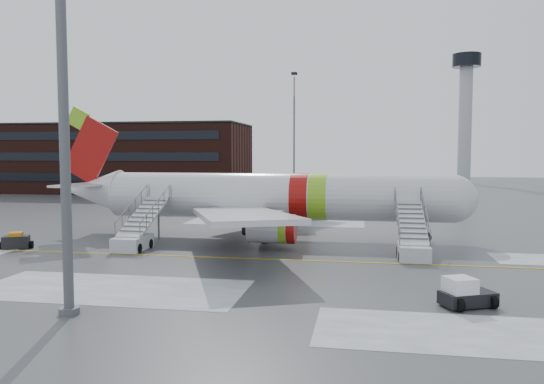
% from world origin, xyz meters
% --- Properties ---
extents(ground, '(260.00, 260.00, 0.00)m').
position_xyz_m(ground, '(0.00, 0.00, 0.00)').
color(ground, '#494C4F').
rests_on(ground, ground).
extents(airliner, '(35.03, 32.97, 11.18)m').
position_xyz_m(airliner, '(-1.21, 7.82, 3.42)').
color(airliner, silver).
rests_on(airliner, ground).
extents(airstair_fwd, '(2.05, 7.70, 3.48)m').
position_xyz_m(airstair_fwd, '(10.19, 1.29, 1.06)').
color(airstair_fwd, silver).
rests_on(airstair_fwd, ground).
extents(airstair_aft, '(2.05, 7.70, 3.48)m').
position_xyz_m(airstair_aft, '(-9.64, 1.29, 1.06)').
color(airstair_aft, silver).
rests_on(airstair_aft, ground).
extents(pushback_tug, '(2.74, 2.49, 1.38)m').
position_xyz_m(pushback_tug, '(11.53, -10.19, 0.61)').
color(pushback_tug, black).
rests_on(pushback_tug, ground).
extents(baggage_tractor, '(2.49, 1.74, 1.22)m').
position_xyz_m(baggage_tractor, '(-18.46, -0.27, 0.52)').
color(baggage_tractor, black).
rests_on(baggage_tractor, ground).
extents(terminal_building, '(62.00, 16.11, 12.30)m').
position_xyz_m(terminal_building, '(-45.00, 54.98, 6.20)').
color(terminal_building, '#3F1E16').
rests_on(terminal_building, ground).
extents(control_tower, '(6.40, 6.40, 30.00)m').
position_xyz_m(control_tower, '(30.00, 95.00, 18.75)').
color(control_tower, '#B2B5BA').
rests_on(control_tower, ground).
extents(light_mast_far_n, '(1.20, 1.20, 24.25)m').
position_xyz_m(light_mast_far_n, '(-8.00, 78.00, 13.84)').
color(light_mast_far_n, '#595B60').
rests_on(light_mast_far_n, ground).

